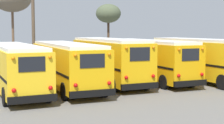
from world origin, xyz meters
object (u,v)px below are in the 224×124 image
at_px(bare_tree_1, 108,14).
at_px(school_bus_2, 109,59).
at_px(school_bus_1, 66,63).
at_px(school_bus_3, 148,58).
at_px(school_bus_0, 14,66).
at_px(utility_pole, 33,25).
at_px(school_bus_4, 199,58).

bearing_deg(bare_tree_1, school_bus_2, -111.02).
height_order(school_bus_1, school_bus_3, school_bus_3).
distance_m(school_bus_0, bare_tree_1, 24.58).
bearing_deg(bare_tree_1, utility_pole, -138.71).
relative_size(school_bus_3, bare_tree_1, 1.52).
distance_m(school_bus_2, utility_pole, 10.02).
xyz_separation_m(school_bus_2, utility_pole, (-4.01, 8.82, 2.56)).
bearing_deg(bare_tree_1, school_bus_3, -101.59).
bearing_deg(school_bus_4, bare_tree_1, 88.94).
bearing_deg(school_bus_4, school_bus_0, 178.25).
bearing_deg(school_bus_3, school_bus_2, -175.46).
distance_m(school_bus_0, school_bus_2, 6.88).
height_order(school_bus_2, school_bus_4, school_bus_2).
bearing_deg(bare_tree_1, school_bus_1, -118.40).
relative_size(school_bus_0, school_bus_1, 1.01).
xyz_separation_m(school_bus_3, bare_tree_1, (3.76, 18.36, 4.26)).
relative_size(school_bus_0, school_bus_4, 1.05).
relative_size(school_bus_0, school_bus_3, 1.00).
height_order(school_bus_2, school_bus_3, school_bus_2).
distance_m(school_bus_1, school_bus_2, 3.51).
bearing_deg(school_bus_2, bare_tree_1, 68.98).
bearing_deg(school_bus_3, school_bus_1, -170.33).
distance_m(school_bus_1, bare_tree_1, 22.60).
bearing_deg(school_bus_1, school_bus_2, 14.65).
relative_size(school_bus_1, bare_tree_1, 1.50).
bearing_deg(school_bus_0, utility_pole, 74.44).
distance_m(school_bus_2, school_bus_4, 6.96).
bearing_deg(school_bus_2, utility_pole, 114.42).
bearing_deg(utility_pole, school_bus_1, -86.38).
distance_m(school_bus_3, utility_pole, 11.61).
bearing_deg(school_bus_0, school_bus_1, 4.48).
distance_m(school_bus_4, bare_tree_1, 20.63).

